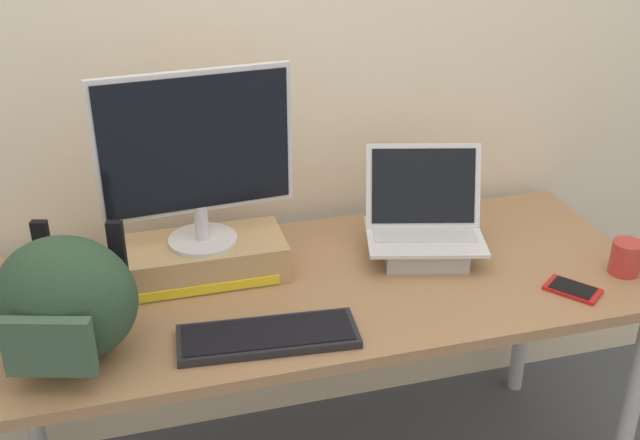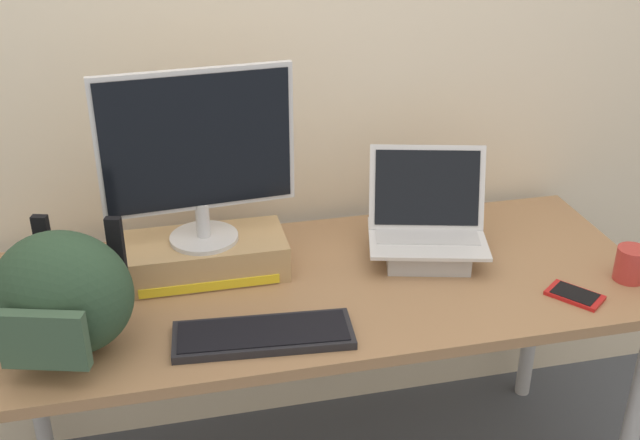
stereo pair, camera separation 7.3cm
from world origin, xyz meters
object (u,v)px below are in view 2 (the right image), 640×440
at_px(toner_box_yellow, 206,256).
at_px(external_keyboard, 263,335).
at_px(plush_toy, 12,285).
at_px(cell_phone, 575,295).
at_px(coffee_mug, 632,264).
at_px(messenger_backpack, 63,295).
at_px(open_laptop, 427,237).
at_px(desktop_monitor, 198,153).

bearing_deg(toner_box_yellow, external_keyboard, -73.46).
bearing_deg(plush_toy, cell_phone, -12.53).
bearing_deg(toner_box_yellow, coffee_mug, -14.68).
bearing_deg(messenger_backpack, cell_phone, 13.64).
bearing_deg(cell_phone, plush_toy, 129.38).
bearing_deg(cell_phone, toner_box_yellow, 121.60).
distance_m(coffee_mug, plush_toy, 1.59).
bearing_deg(open_laptop, external_keyboard, -135.65).
relative_size(desktop_monitor, open_laptop, 1.34).
xyz_separation_m(open_laptop, plush_toy, (-1.09, 0.02, -0.02)).
xyz_separation_m(open_laptop, external_keyboard, (-0.50, -0.29, -0.05)).
bearing_deg(cell_phone, coffee_mug, -23.40).
distance_m(messenger_backpack, plush_toy, 0.31).
xyz_separation_m(toner_box_yellow, coffee_mug, (1.08, -0.28, -0.00)).
bearing_deg(desktop_monitor, messenger_backpack, -144.64).
distance_m(toner_box_yellow, external_keyboard, 0.35).
distance_m(toner_box_yellow, messenger_backpack, 0.44).
distance_m(external_keyboard, cell_phone, 0.80).
distance_m(toner_box_yellow, coffee_mug, 1.12).
bearing_deg(open_laptop, cell_phone, -29.39).
bearing_deg(plush_toy, messenger_backpack, -58.55).
bearing_deg(external_keyboard, desktop_monitor, 111.50).
bearing_deg(open_laptop, toner_box_yellow, -169.99).
height_order(external_keyboard, messenger_backpack, messenger_backpack).
xyz_separation_m(external_keyboard, messenger_backpack, (-0.43, 0.06, 0.13)).
height_order(toner_box_yellow, messenger_backpack, messenger_backpack).
height_order(external_keyboard, cell_phone, external_keyboard).
relative_size(open_laptop, plush_toy, 4.44).
distance_m(open_laptop, cell_phone, 0.41).
distance_m(open_laptop, messenger_backpack, 0.96).
xyz_separation_m(coffee_mug, plush_toy, (-1.57, 0.26, -0.00)).
bearing_deg(coffee_mug, cell_phone, -165.31).
bearing_deg(cell_phone, messenger_backpack, 139.35).
bearing_deg(plush_toy, coffee_mug, -9.37).
relative_size(coffee_mug, cell_phone, 0.80).
bearing_deg(external_keyboard, messenger_backpack, 177.27).
xyz_separation_m(toner_box_yellow, open_laptop, (0.60, -0.05, 0.01)).
bearing_deg(coffee_mug, toner_box_yellow, 165.32).
bearing_deg(desktop_monitor, external_keyboard, -77.86).
distance_m(open_laptop, external_keyboard, 0.58).
height_order(desktop_monitor, plush_toy, desktop_monitor).
relative_size(messenger_backpack, coffee_mug, 2.96).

